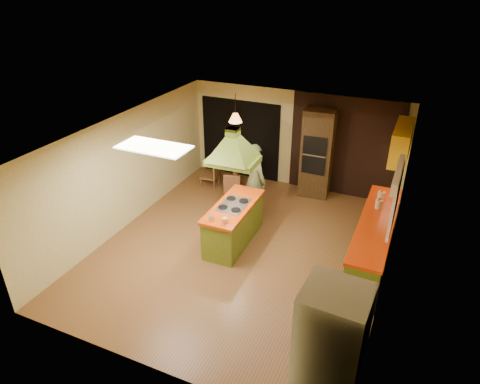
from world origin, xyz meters
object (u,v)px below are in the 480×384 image
at_px(refrigerator, 330,352).
at_px(dining_table, 236,168).
at_px(kitchen_island, 234,223).
at_px(man, 254,180).
at_px(canister_large, 381,197).
at_px(wall_oven, 317,153).

height_order(refrigerator, dining_table, refrigerator).
bearing_deg(dining_table, kitchen_island, -66.55).
xyz_separation_m(man, canister_large, (2.73, 0.06, 0.15)).
relative_size(kitchen_island, dining_table, 1.63).
bearing_deg(refrigerator, wall_oven, 109.76).
bearing_deg(canister_large, man, -178.70).
bearing_deg(man, wall_oven, -100.95).
bearing_deg(canister_large, refrigerator, -90.44).
relative_size(refrigerator, canister_large, 8.91).
xyz_separation_m(kitchen_island, refrigerator, (2.65, -2.94, 0.49)).
height_order(man, canister_large, man).
height_order(dining_table, canister_large, canister_large).
distance_m(refrigerator, canister_large, 4.23).
relative_size(kitchen_island, wall_oven, 0.80).
height_order(kitchen_island, man, man).
bearing_deg(kitchen_island, wall_oven, 70.40).
xyz_separation_m(dining_table, canister_large, (3.67, -0.99, 0.46)).
relative_size(man, canister_large, 8.27).
height_order(wall_oven, dining_table, wall_oven).
relative_size(refrigerator, dining_table, 1.74).
bearing_deg(kitchen_island, refrigerator, -48.69).
xyz_separation_m(refrigerator, dining_table, (-3.64, 5.23, -0.37)).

